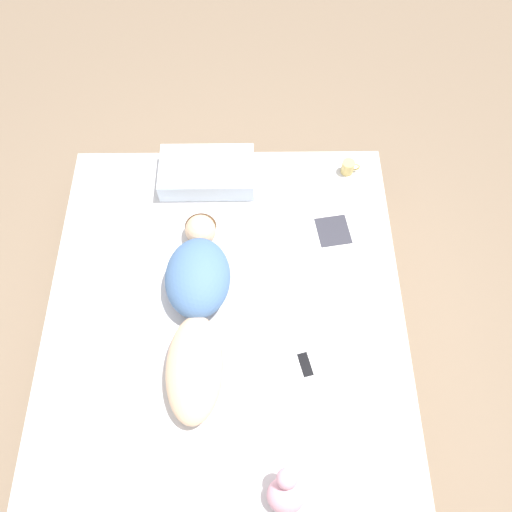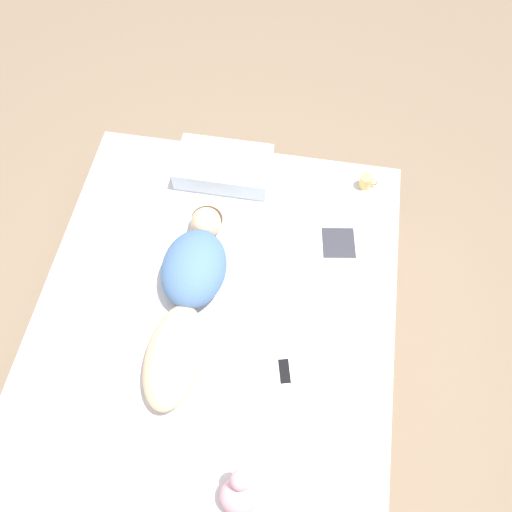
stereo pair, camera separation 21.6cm
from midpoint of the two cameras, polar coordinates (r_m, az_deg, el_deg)
The scene contains 8 objects.
ground_plane at distance 3.05m, azimuth -5.11°, elevation -10.28°, with size 12.00×12.00×0.00m, color #7A6651.
bed at distance 2.83m, azimuth -5.49°, elevation -8.85°, with size 1.92×2.23×0.47m.
person at distance 2.54m, azimuth -9.19°, elevation -5.62°, with size 0.34×1.13×0.23m.
open_magazine at distance 2.81m, azimuth 4.03°, elevation 2.30°, with size 0.59×0.36×0.01m.
coffee_mug at distance 3.05m, azimuth 8.51°, elevation 9.89°, with size 0.11×0.07×0.09m.
cell_phone at distance 2.52m, azimuth 3.16°, elevation -12.51°, with size 0.10×0.16×0.01m.
plush_toy at distance 2.34m, azimuth 0.56°, elevation -25.64°, with size 0.17×0.18×0.21m.
pillow at distance 2.99m, azimuth -7.70°, elevation 9.29°, with size 0.55×0.32×0.13m.
Camera 1 is at (0.15, -0.93, 2.90)m, focal length 35.00 mm.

